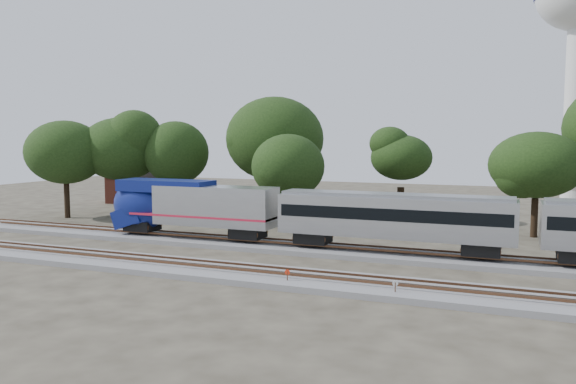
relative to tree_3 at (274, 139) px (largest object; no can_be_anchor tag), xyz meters
name	(u,v)px	position (x,y,z in m)	size (l,w,h in m)	color
ground	(263,264)	(8.98, -23.31, -9.35)	(160.00, 160.00, 0.00)	#383328
track_far	(292,247)	(8.98, -17.31, -9.14)	(160.00, 5.00, 0.73)	slate
track_near	(239,273)	(8.98, -27.31, -9.14)	(160.00, 5.00, 0.73)	slate
switch_stand_red	(287,276)	(13.10, -28.59, -8.64)	(0.35, 0.07, 1.10)	#512D19
switch_stand_white	(395,287)	(20.00, -28.75, -8.65)	(0.34, 0.11, 1.09)	#512D19
switch_lever	(292,287)	(13.64, -29.17, -9.20)	(0.50, 0.30, 0.30)	#512D19
brick_building	(146,186)	(-24.15, 7.98, -6.98)	(10.70, 8.29, 4.69)	brown
tree_0	(65,152)	(-22.86, -9.33, -1.57)	(7.92, 7.92, 11.16)	black
tree_1	(121,149)	(-17.85, -5.42, -1.22)	(8.28, 8.28, 11.67)	black
tree_2	(176,153)	(-11.24, -3.69, -1.65)	(7.84, 7.84, 11.06)	black
tree_3	(274,139)	(0.00, 0.00, 0.00)	(9.51, 9.51, 13.41)	black
tree_4	(288,167)	(4.45, -6.80, -2.87)	(6.61, 6.61, 9.32)	black
tree_5	(401,158)	(14.58, 2.18, -2.09)	(7.40, 7.40, 10.43)	black
tree_6	(536,165)	(28.31, -3.09, -2.46)	(7.02, 7.02, 9.90)	black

